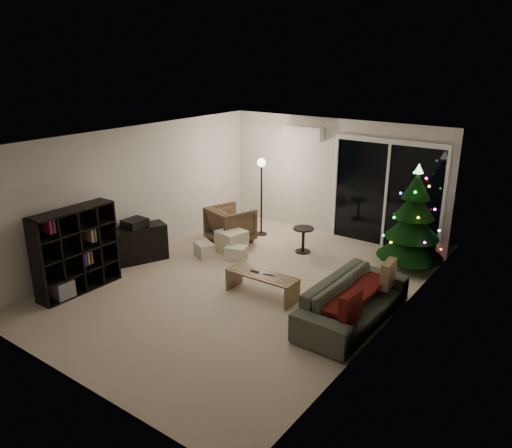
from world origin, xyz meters
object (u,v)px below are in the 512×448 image
at_px(christmas_tree, 414,217).
at_px(armchair, 231,225).
at_px(coffee_table, 262,285).
at_px(bookshelf, 70,248).
at_px(media_cabinet, 137,244).
at_px(sofa, 353,301).

bearing_deg(christmas_tree, armchair, -165.57).
bearing_deg(coffee_table, bookshelf, -150.14).
relative_size(bookshelf, christmas_tree, 0.73).
bearing_deg(bookshelf, media_cabinet, 86.08).
relative_size(bookshelf, media_cabinet, 1.28).
height_order(sofa, christmas_tree, christmas_tree).
bearing_deg(sofa, bookshelf, 113.23).
distance_m(armchair, sofa, 3.82).
distance_m(media_cabinet, armchair, 2.01).
xyz_separation_m(bookshelf, coffee_table, (2.75, 1.62, -0.52)).
relative_size(bookshelf, coffee_table, 1.17).
bearing_deg(coffee_table, armchair, 139.60).
relative_size(media_cabinet, armchair, 1.32).
bearing_deg(bookshelf, christmas_tree, 40.14).
height_order(coffee_table, christmas_tree, christmas_tree).
xyz_separation_m(bookshelf, armchair, (0.79, 3.25, -0.33)).
bearing_deg(armchair, sofa, 172.95).
height_order(bookshelf, sofa, bookshelf).
relative_size(bookshelf, armchair, 1.69).
xyz_separation_m(media_cabinet, sofa, (4.30, 0.34, -0.03)).
height_order(media_cabinet, sofa, media_cabinet).
distance_m(sofa, coffee_table, 1.56).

